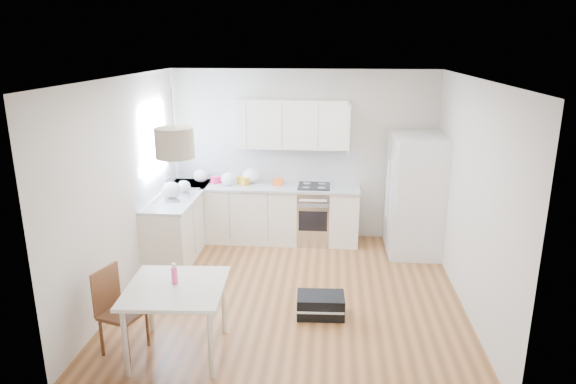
% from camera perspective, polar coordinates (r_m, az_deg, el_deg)
% --- Properties ---
extents(floor, '(4.20, 4.20, 0.00)m').
position_cam_1_polar(floor, '(6.71, 0.48, -11.13)').
color(floor, brown).
rests_on(floor, ground).
extents(ceiling, '(4.20, 4.20, 0.00)m').
position_cam_1_polar(ceiling, '(5.97, 0.54, 12.56)').
color(ceiling, white).
rests_on(ceiling, wall_back).
extents(wall_back, '(4.20, 0.00, 4.20)m').
position_cam_1_polar(wall_back, '(8.23, 1.64, 4.10)').
color(wall_back, beige).
rests_on(wall_back, floor).
extents(wall_left, '(0.00, 4.20, 4.20)m').
position_cam_1_polar(wall_left, '(6.69, -17.72, 0.45)').
color(wall_left, beige).
rests_on(wall_left, floor).
extents(wall_right, '(0.00, 4.20, 4.20)m').
position_cam_1_polar(wall_right, '(6.40, 19.60, -0.44)').
color(wall_right, beige).
rests_on(wall_right, floor).
extents(window_glassblock, '(0.02, 1.00, 1.00)m').
position_cam_1_polar(window_glassblock, '(7.65, -14.67, 5.69)').
color(window_glassblock, '#BFE0F9').
rests_on(window_glassblock, wall_left).
extents(cabinets_back, '(3.00, 0.60, 0.88)m').
position_cam_1_polar(cabinets_back, '(8.24, -2.70, -2.46)').
color(cabinets_back, white).
rests_on(cabinets_back, floor).
extents(cabinets_left, '(0.60, 1.80, 0.88)m').
position_cam_1_polar(cabinets_left, '(7.94, -11.91, -3.56)').
color(cabinets_left, white).
rests_on(cabinets_left, floor).
extents(counter_back, '(3.02, 0.64, 0.04)m').
position_cam_1_polar(counter_back, '(8.11, -2.74, 0.62)').
color(counter_back, '#AAADAF').
rests_on(counter_back, cabinets_back).
extents(counter_left, '(0.64, 1.82, 0.04)m').
position_cam_1_polar(counter_left, '(7.80, -12.11, -0.38)').
color(counter_left, '#AAADAF').
rests_on(counter_left, cabinets_left).
extents(backsplash_back, '(3.00, 0.01, 0.58)m').
position_cam_1_polar(backsplash_back, '(8.31, -2.51, 3.22)').
color(backsplash_back, white).
rests_on(backsplash_back, wall_back).
extents(backsplash_left, '(0.01, 1.80, 0.58)m').
position_cam_1_polar(backsplash_left, '(7.81, -14.31, 1.86)').
color(backsplash_left, white).
rests_on(backsplash_left, wall_left).
extents(upper_cabinets, '(1.70, 0.32, 0.75)m').
position_cam_1_polar(upper_cabinets, '(7.99, 0.52, 7.56)').
color(upper_cabinets, white).
rests_on(upper_cabinets, wall_back).
extents(range_oven, '(0.50, 0.61, 0.88)m').
position_cam_1_polar(range_oven, '(8.18, 2.87, -2.61)').
color(range_oven, silver).
rests_on(range_oven, floor).
extents(sink, '(0.50, 0.80, 0.16)m').
position_cam_1_polar(sink, '(7.75, -12.22, -0.38)').
color(sink, silver).
rests_on(sink, counter_left).
extents(refrigerator, '(0.88, 0.92, 1.80)m').
position_cam_1_polar(refrigerator, '(7.87, 14.03, -0.33)').
color(refrigerator, white).
rests_on(refrigerator, floor).
extents(dining_table, '(1.02, 1.02, 0.76)m').
position_cam_1_polar(dining_table, '(5.34, -12.33, -10.97)').
color(dining_table, beige).
rests_on(dining_table, floor).
extents(dining_chair, '(0.48, 0.48, 0.90)m').
position_cam_1_polar(dining_chair, '(5.62, -17.88, -12.55)').
color(dining_chair, '#4A2916').
rests_on(dining_chair, floor).
extents(drink_bottle, '(0.07, 0.07, 0.22)m').
position_cam_1_polar(drink_bottle, '(5.31, -12.51, -8.84)').
color(drink_bottle, '#F4448F').
rests_on(drink_bottle, dining_table).
extents(gym_bag, '(0.57, 0.38, 0.25)m').
position_cam_1_polar(gym_bag, '(6.17, 3.65, -12.43)').
color(gym_bag, black).
rests_on(gym_bag, floor).
extents(pendant_lamp, '(0.41, 0.41, 0.29)m').
position_cam_1_polar(pendant_lamp, '(4.96, -12.50, 5.35)').
color(pendant_lamp, beige).
rests_on(pendant_lamp, ceiling).
extents(grocery_bag_a, '(0.23, 0.20, 0.21)m').
position_cam_1_polar(grocery_bag_a, '(8.37, -9.71, 1.79)').
color(grocery_bag_a, white).
rests_on(grocery_bag_a, counter_back).
extents(grocery_bag_b, '(0.23, 0.20, 0.21)m').
position_cam_1_polar(grocery_bag_b, '(8.11, -6.65, 1.43)').
color(grocery_bag_b, white).
rests_on(grocery_bag_b, counter_back).
extents(grocery_bag_c, '(0.27, 0.23, 0.24)m').
position_cam_1_polar(grocery_bag_c, '(8.20, -4.11, 1.80)').
color(grocery_bag_c, white).
rests_on(grocery_bag_c, counter_back).
extents(grocery_bag_d, '(0.19, 0.16, 0.17)m').
position_cam_1_polar(grocery_bag_d, '(7.88, -11.49, 0.65)').
color(grocery_bag_d, white).
rests_on(grocery_bag_d, counter_back).
extents(grocery_bag_e, '(0.27, 0.23, 0.24)m').
position_cam_1_polar(grocery_bag_e, '(7.60, -12.84, 0.23)').
color(grocery_bag_e, white).
rests_on(grocery_bag_e, counter_left).
extents(snack_orange, '(0.16, 0.11, 0.11)m').
position_cam_1_polar(snack_orange, '(8.09, -1.06, 1.14)').
color(snack_orange, '#D95013').
rests_on(snack_orange, counter_back).
extents(snack_yellow, '(0.21, 0.20, 0.12)m').
position_cam_1_polar(snack_yellow, '(8.14, -5.01, 1.24)').
color(snack_yellow, gold).
rests_on(snack_yellow, counter_back).
extents(snack_red, '(0.18, 0.17, 0.11)m').
position_cam_1_polar(snack_red, '(8.27, -7.97, 1.32)').
color(snack_red, '#CD1944').
rests_on(snack_red, counter_back).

